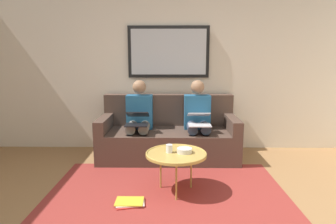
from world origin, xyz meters
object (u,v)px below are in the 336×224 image
cup (169,149)px  bowl (185,150)px  person_left (198,117)px  person_right (139,117)px  coffee_table (176,154)px  laptop_black (137,119)px  magazine_stack (130,202)px  framed_mirror (169,52)px  laptop_silver (199,119)px  couch (168,136)px

cup → bowl: cup is taller
person_left → person_right: size_ratio=1.00×
coffee_table → laptop_black: bearing=-60.4°
laptop_black → magazine_stack: bearing=92.6°
magazine_stack → laptop_black: bearing=-87.4°
framed_mirror → laptop_silver: bearing=121.8°
person_right → magazine_stack: (-0.05, 1.44, -0.59)m
laptop_black → magazine_stack: laptop_black is taller
framed_mirror → cup: 1.91m
couch → laptop_black: size_ratio=5.03×
framed_mirror → laptop_black: (0.43, 0.68, -0.92)m
person_left → magazine_stack: (0.80, 1.44, -0.59)m
cup → person_left: size_ratio=0.08×
cup → magazine_stack: bearing=38.4°
framed_mirror → person_left: size_ratio=1.10×
cup → bowl: size_ratio=0.54×
framed_mirror → bowl: 1.93m
bowl → laptop_silver: bearing=-104.9°
couch → person_left: 0.52m
magazine_stack → person_right: bearing=-87.8°
framed_mirror → magazine_stack: bearing=78.9°
laptop_black → magazine_stack: 1.36m
laptop_silver → laptop_black: size_ratio=0.97×
couch → bowl: 1.22m
couch → person_left: person_left is taller
person_right → magazine_stack: size_ratio=3.55×
person_left → laptop_black: 0.88m
person_right → magazine_stack: person_right is taller
laptop_black → cup: bearing=116.5°
cup → magazine_stack: size_ratio=0.28×
coffee_table → person_right: 1.28m
couch → bowl: size_ratio=11.96×
person_left → person_right: same height
couch → cup: (-0.02, 1.20, 0.18)m
cup → person_left: bearing=-109.8°
person_left → person_right: bearing=0.0°
couch → person_right: (0.43, 0.07, 0.30)m
framed_mirror → laptop_silver: 1.23m
couch → magazine_stack: size_ratio=6.19×
bowl → couch: bearing=-81.1°
coffee_table → person_left: person_left is taller
laptop_silver → magazine_stack: laptop_silver is taller
coffee_table → person_right: bearing=-65.5°
coffee_table → laptop_silver: size_ratio=1.72×
coffee_table → framed_mirror: bearing=-86.5°
laptop_black → laptop_silver: bearing=179.6°
person_right → cup: bearing=111.7°
bowl → laptop_black: size_ratio=0.42×
laptop_silver → magazine_stack: (0.80, 1.21, -0.61)m
magazine_stack → couch: bearing=-103.9°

